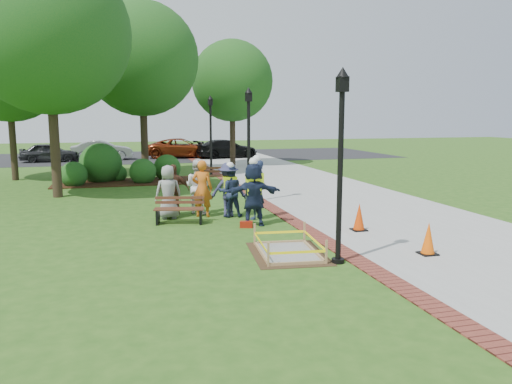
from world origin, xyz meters
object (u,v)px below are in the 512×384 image
object	(u,v)px
hivis_worker_a	(253,192)
hivis_worker_b	(256,188)
bench_near	(179,215)
cone_front	(428,239)
lamp_near	(341,152)
wet_concrete_pad	(288,244)
hivis_worker_c	(230,190)

from	to	relation	value
hivis_worker_a	hivis_worker_b	size ratio (longest dim) A/B	1.00
bench_near	hivis_worker_b	distance (m)	2.55
hivis_worker_a	hivis_worker_b	world-z (taller)	hivis_worker_a
cone_front	lamp_near	xyz separation A→B (m)	(-2.30, -0.03, 2.10)
wet_concrete_pad	bench_near	distance (m)	4.52
wet_concrete_pad	lamp_near	size ratio (longest dim) A/B	0.58
bench_near	cone_front	xyz separation A→B (m)	(5.24, -4.96, 0.12)
lamp_near	hivis_worker_a	xyz separation A→B (m)	(-0.85, 4.13, -1.48)
wet_concrete_pad	hivis_worker_c	bearing A→B (deg)	94.93
lamp_near	hivis_worker_b	distance (m)	5.30
cone_front	hivis_worker_b	bearing A→B (deg)	119.05
wet_concrete_pad	bench_near	xyz separation A→B (m)	(-2.10, 4.00, 0.02)
cone_front	hivis_worker_c	world-z (taller)	hivis_worker_c
wet_concrete_pad	hivis_worker_a	distance (m)	3.23
lamp_near	bench_near	bearing A→B (deg)	120.51
bench_near	hivis_worker_c	size ratio (longest dim) A/B	0.88
hivis_worker_b	hivis_worker_c	world-z (taller)	hivis_worker_b
cone_front	hivis_worker_a	size ratio (longest dim) A/B	0.39
hivis_worker_b	cone_front	bearing A→B (deg)	-60.95
wet_concrete_pad	hivis_worker_c	size ratio (longest dim) A/B	1.38
hivis_worker_b	hivis_worker_a	bearing A→B (deg)	-110.51
lamp_near	hivis_worker_a	bearing A→B (deg)	101.64
lamp_near	hivis_worker_c	size ratio (longest dim) A/B	2.39
bench_near	hivis_worker_b	bearing A→B (deg)	1.83
wet_concrete_pad	cone_front	bearing A→B (deg)	-17.11
lamp_near	hivis_worker_a	size ratio (longest dim) A/B	2.10
hivis_worker_a	hivis_worker_c	xyz separation A→B (m)	(-0.38, 1.46, -0.11)
wet_concrete_pad	hivis_worker_b	distance (m)	4.16
wet_concrete_pad	hivis_worker_b	world-z (taller)	hivis_worker_b
bench_near	hivis_worker_c	world-z (taller)	hivis_worker_c
lamp_near	hivis_worker_c	bearing A→B (deg)	102.44
wet_concrete_pad	bench_near	bearing A→B (deg)	117.74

